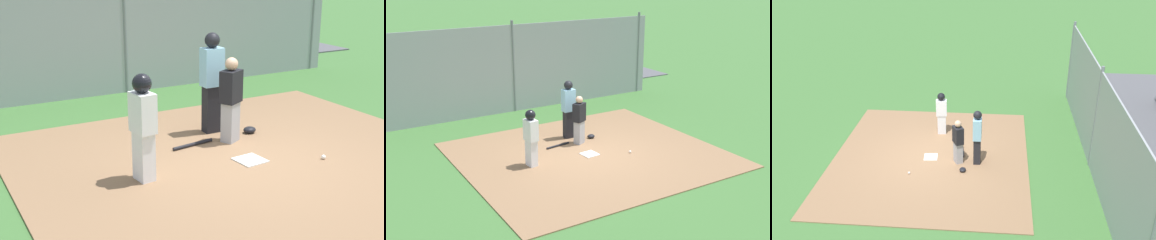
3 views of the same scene
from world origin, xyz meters
TOP-DOWN VIEW (x-y plane):
  - ground_plane at (0.00, 0.00)m, footprint 140.00×140.00m
  - dirt_infield at (0.00, 0.00)m, footprint 7.20×6.40m
  - home_plate at (0.00, 0.00)m, footprint 0.48×0.48m
  - catcher at (-0.22, -0.94)m, footprint 0.46×0.41m
  - umpire at (-0.20, -1.55)m, footprint 0.38×0.27m
  - runner at (1.78, -0.14)m, footprint 0.30×0.41m
  - baseball_bat at (0.47, -1.03)m, footprint 0.82×0.17m
  - catcher_mask at (-0.78, -1.14)m, footprint 0.24×0.20m
  - baseball at (-1.07, 0.52)m, footprint 0.07×0.07m
  - backstop_fence at (0.00, -5.18)m, footprint 12.00×0.10m
  - parking_lot at (0.00, -9.51)m, footprint 18.00×5.20m
  - parked_car_blue at (-3.14, -10.16)m, footprint 4.25×1.98m
  - parked_car_silver at (3.56, -9.81)m, footprint 4.25×1.97m

SIDE VIEW (x-z plane):
  - ground_plane at x=0.00m, z-range 0.00..0.00m
  - dirt_infield at x=0.00m, z-range 0.00..0.03m
  - parking_lot at x=0.00m, z-range 0.00..0.04m
  - home_plate at x=0.00m, z-range 0.03..0.05m
  - baseball_bat at x=0.47m, z-range 0.03..0.09m
  - baseball at x=-1.07m, z-range 0.03..0.10m
  - catcher_mask at x=-0.78m, z-range 0.03..0.15m
  - parked_car_blue at x=-3.14m, z-range -0.03..1.25m
  - parked_car_silver at x=3.56m, z-range -0.03..1.25m
  - catcher at x=-0.22m, z-range 0.05..1.54m
  - runner at x=1.78m, z-range 0.13..1.72m
  - umpire at x=-0.20m, z-range 0.09..1.93m
  - backstop_fence at x=0.00m, z-range -0.07..3.28m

